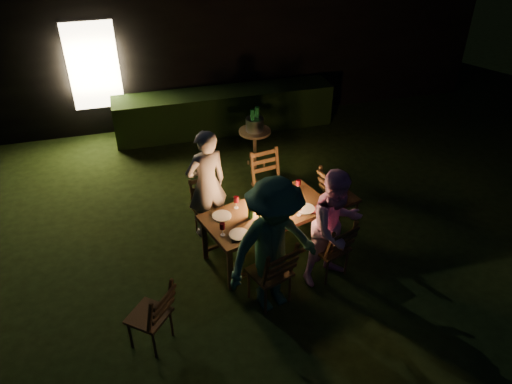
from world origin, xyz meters
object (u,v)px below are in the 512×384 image
object	(u,v)px
chair_far_left	(210,218)
bottle_table	(251,209)
chair_near_left	(270,282)
chair_end	(338,207)
chair_far_right	(270,195)
chair_spare	(152,325)
ice_bucket	(255,124)
dining_table	(267,216)
bottle_bucket_a	(252,123)
person_opp_left	(274,247)
lantern	(268,198)
side_table	(255,135)
person_house_side	(207,184)
person_opp_right	(336,228)
bottle_bucket_b	(257,120)
chair_near_right	(329,257)

from	to	relation	value
chair_far_left	bottle_table	xyz separation A→B (m)	(0.41, -0.68, 0.56)
chair_near_left	chair_end	xyz separation A→B (m)	(1.39, 1.22, 0.00)
chair_far_left	chair_far_right	xyz separation A→B (m)	(0.96, 0.29, 0.03)
chair_spare	ice_bucket	xyz separation A→B (m)	(2.07, 3.34, 0.56)
chair_far_left	chair_far_right	size ratio (longest dim) A/B	0.89
dining_table	chair_near_left	size ratio (longest dim) A/B	1.85
chair_far_left	chair_spare	distance (m)	2.00
chair_far_right	bottle_bucket_a	bearing A→B (deg)	-102.72
person_opp_left	lantern	bearing A→B (deg)	60.11
chair_far_right	chair_spare	size ratio (longest dim) A/B	1.10
bottle_table	side_table	world-z (taller)	bottle_table
lantern	chair_near_left	bearing A→B (deg)	-104.68
chair_far_left	person_opp_left	xyz separation A→B (m)	(0.45, -1.52, 0.61)
chair_far_left	chair_spare	size ratio (longest dim) A/B	0.98
person_house_side	side_table	world-z (taller)	person_house_side
person_opp_right	bottle_table	size ratio (longest dim) A/B	5.60
side_table	ice_bucket	size ratio (longest dim) A/B	2.40
person_opp_right	person_opp_left	size ratio (longest dim) A/B	0.89
person_opp_right	bottle_bucket_b	size ratio (longest dim) A/B	4.90
person_opp_left	chair_near_left	bearing A→B (deg)	88.52
person_house_side	bottle_table	world-z (taller)	person_house_side
person_opp_right	bottle_bucket_b	world-z (taller)	person_opp_right
chair_far_left	person_opp_right	bearing A→B (deg)	120.30
chair_end	bottle_table	xyz separation A→B (m)	(-1.42, -0.42, 0.53)
chair_far_right	ice_bucket	world-z (taller)	chair_far_right
person_opp_left	bottle_bucket_a	bearing A→B (deg)	62.77
bottle_table	side_table	bearing A→B (deg)	73.60
chair_near_left	lantern	bearing A→B (deg)	55.11
chair_near_right	chair_far_left	xyz separation A→B (m)	(-1.30, 1.22, -0.01)
chair_near_left	side_table	bearing A→B (deg)	58.02
ice_bucket	bottle_bucket_b	bearing A→B (deg)	38.66
person_opp_left	side_table	world-z (taller)	person_opp_left
ice_bucket	person_opp_left	bearing A→B (deg)	-101.37
ice_bucket	dining_table	bearing A→B (deg)	-101.05
dining_table	lantern	xyz separation A→B (m)	(0.03, 0.06, 0.23)
person_house_side	bottle_bucket_a	size ratio (longest dim) A/B	5.06
person_house_side	ice_bucket	bearing A→B (deg)	-141.91
dining_table	bottle_bucket_b	size ratio (longest dim) A/B	5.69
bottle_table	person_opp_left	bearing A→B (deg)	-87.09
chair_spare	person_opp_right	distance (m)	2.40
chair_spare	chair_end	bearing A→B (deg)	-22.11
lantern	person_opp_right	bearing A→B (deg)	-48.69
chair_far_right	chair_spare	distance (m)	2.81
chair_near_right	chair_far_right	size ratio (longest dim) A/B	0.92
chair_end	person_opp_right	distance (m)	1.23
person_opp_right	side_table	xyz separation A→B (m)	(-0.24, 2.86, -0.15)
chair_spare	lantern	size ratio (longest dim) A/B	2.59
bottle_table	chair_near_left	bearing A→B (deg)	-87.85
chair_near_left	lantern	xyz separation A→B (m)	(0.24, 0.93, 0.55)
dining_table	chair_far_left	world-z (taller)	chair_far_left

